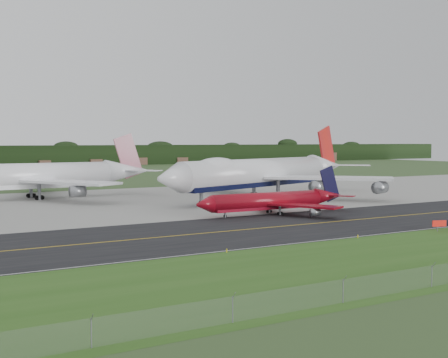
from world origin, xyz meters
TOP-DOWN VIEW (x-y plane):
  - ground at (0.00, 0.00)m, footprint 600.00×600.00m
  - grass_verge at (0.00, -35.00)m, footprint 400.00×30.00m
  - taxiway at (0.00, -4.00)m, footprint 400.00×32.00m
  - apron at (0.00, 51.00)m, footprint 400.00×78.00m
  - taxiway_centreline at (0.00, -4.00)m, footprint 400.00×0.40m
  - taxiway_edge_line at (0.00, -19.50)m, footprint 400.00×0.25m
  - jet_ba_747 at (22.98, 40.95)m, footprint 74.54×60.07m
  - jet_red_737 at (5.48, 11.56)m, footprint 35.27×28.87m
  - jet_star_tail at (-27.57, 70.13)m, footprint 64.14×53.73m
  - taxiway_sign at (15.91, -22.51)m, footprint 5.07×1.91m
  - edge_marker_left at (-25.61, -20.50)m, footprint 0.16×0.16m
  - edge_marker_center at (-2.05, -20.50)m, footprint 0.16×0.16m

SIDE VIEW (x-z plane):
  - ground at x=0.00m, z-range 0.00..0.00m
  - grass_verge at x=0.00m, z-range 0.00..0.01m
  - apron at x=0.00m, z-range 0.00..0.01m
  - taxiway at x=0.00m, z-range 0.00..0.02m
  - taxiway_centreline at x=0.00m, z-range 0.03..0.03m
  - taxiway_edge_line at x=0.00m, z-range 0.03..0.03m
  - edge_marker_left at x=-25.61m, z-range 0.00..0.50m
  - edge_marker_center at x=-2.05m, z-range 0.00..0.50m
  - taxiway_sign at x=15.91m, z-range 0.36..2.13m
  - jet_red_737 at x=5.48m, z-range -2.13..7.42m
  - jet_star_tail at x=-27.57m, z-range -2.82..14.11m
  - jet_ba_747 at x=22.98m, z-range -3.08..16.23m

